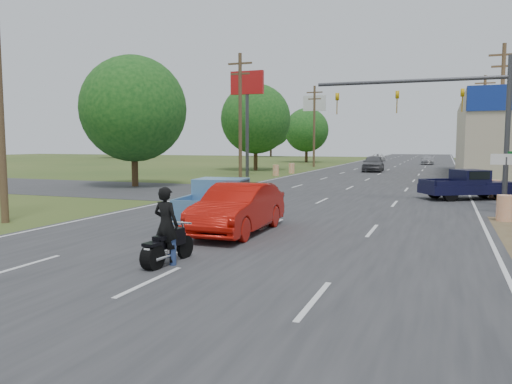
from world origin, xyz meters
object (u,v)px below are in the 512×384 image
at_px(motorcycle, 165,248).
at_px(distant_car_white, 378,157).
at_px(red_convertible, 238,209).
at_px(distant_car_silver, 427,160).
at_px(blue_pickup, 222,201).
at_px(distant_car_grey, 373,163).
at_px(navy_pickup, 470,184).
at_px(rider, 166,228).

xyz_separation_m(motorcycle, distant_car_white, (-3.88, 72.67, 0.19)).
height_order(red_convertible, distant_car_silver, red_convertible).
xyz_separation_m(blue_pickup, distant_car_white, (-2.50, 66.38, -0.22)).
relative_size(red_convertible, blue_pickup, 0.94).
bearing_deg(red_convertible, blue_pickup, 128.47).
xyz_separation_m(red_convertible, motorcycle, (0.04, -4.64, -0.38)).
bearing_deg(red_convertible, distant_car_grey, 90.25).
distance_m(blue_pickup, navy_pickup, 14.81).
xyz_separation_m(motorcycle, distant_car_silver, (4.04, 63.11, 0.18)).
height_order(red_convertible, distant_car_grey, distant_car_grey).
distance_m(red_convertible, motorcycle, 4.65).
distance_m(motorcycle, distant_car_grey, 42.40).
xyz_separation_m(red_convertible, blue_pickup, (-1.35, 1.65, 0.03)).
height_order(blue_pickup, distant_car_grey, distant_car_grey).
bearing_deg(blue_pickup, red_convertible, -57.71).
distance_m(motorcycle, rider, 0.48).
bearing_deg(distant_car_grey, distant_car_silver, 74.69).
relative_size(distant_car_grey, distant_car_silver, 1.19).
xyz_separation_m(rider, distant_car_white, (-3.88, 72.64, -0.29)).
bearing_deg(blue_pickup, navy_pickup, 46.00).
height_order(motorcycle, navy_pickup, navy_pickup).
bearing_deg(rider, motorcycle, 90.00).
distance_m(motorcycle, blue_pickup, 6.45).
relative_size(rider, blue_pickup, 0.35).
height_order(distant_car_grey, distant_car_white, distant_car_grey).
xyz_separation_m(rider, distant_car_silver, (4.04, 63.07, -0.30)).
distance_m(navy_pickup, distant_car_white, 55.76).
relative_size(red_convertible, distant_car_silver, 1.17).
height_order(rider, distant_car_silver, rider).
xyz_separation_m(distant_car_grey, distant_car_silver, (4.69, 20.72, -0.24)).
relative_size(red_convertible, navy_pickup, 0.98).
distance_m(blue_pickup, distant_car_grey, 36.11).
xyz_separation_m(navy_pickup, distant_car_white, (-11.44, 54.58, -0.17)).
relative_size(distant_car_grey, distant_car_white, 1.11).
bearing_deg(distant_car_silver, red_convertible, -95.34).
relative_size(blue_pickup, distant_car_grey, 1.05).
bearing_deg(motorcycle, rider, 90.00).
relative_size(motorcycle, distant_car_silver, 0.46).
distance_m(distant_car_silver, distant_car_white, 12.42).
relative_size(motorcycle, distant_car_grey, 0.39).
distance_m(rider, distant_car_silver, 63.20).
distance_m(blue_pickup, distant_car_silver, 57.08).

